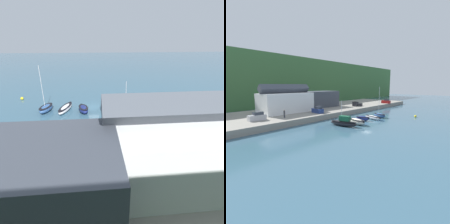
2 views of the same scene
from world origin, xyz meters
TOP-DOWN VIEW (x-y plane):
  - ground_plane at (0.00, 0.00)m, footprint 320.00×320.00m
  - quay_promenade at (0.00, 24.96)m, footprint 112.09×25.83m
  - harbor_clubhouse at (-9.66, 24.77)m, footprint 17.07×8.03m
  - yacht_club_building at (6.34, 27.51)m, footprint 17.22×8.28m
  - moored_boat_0 at (-6.85, 2.62)m, footprint 3.55×8.10m
  - moored_boat_1 at (-2.96, 1.37)m, footprint 3.51×6.30m
  - moored_boat_2 at (2.12, 2.87)m, footprint 2.95×4.44m
  - moored_boat_3 at (6.10, 1.76)m, footprint 3.27×6.59m
  - moored_boat_4 at (10.23, 1.71)m, footprint 3.09×5.08m
  - parked_car_1 at (-3.69, 16.16)m, footprint 2.07×4.31m
  - person_on_quay at (-15.29, 16.83)m, footprint 0.40×0.40m
  - mooring_buoy_0 at (18.49, -6.94)m, footprint 0.75×0.75m

SIDE VIEW (x-z plane):
  - ground_plane at x=0.00m, z-range 0.00..0.00m
  - mooring_buoy_0 at x=18.49m, z-range 0.00..0.75m
  - moored_boat_3 at x=6.10m, z-range 0.04..1.23m
  - moored_boat_2 at x=2.12m, z-range 0.04..1.45m
  - moored_boat_4 at x=10.23m, z-range -4.19..5.78m
  - quay_promenade at x=0.00m, z-range 0.00..1.65m
  - moored_boat_1 at x=-2.96m, z-range 0.04..1.62m
  - moored_boat_0 at x=-6.85m, z-range -2.33..4.32m
  - parked_car_1 at x=-3.69m, z-range 1.49..3.65m
  - person_on_quay at x=-15.29m, z-range 1.68..3.82m
  - yacht_club_building at x=6.34m, z-range 1.65..8.05m
  - harbor_clubhouse at x=-9.66m, z-range 0.56..9.73m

